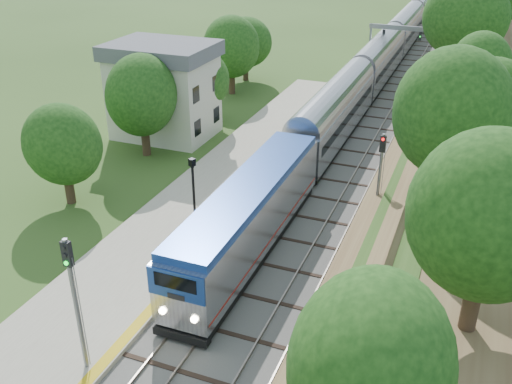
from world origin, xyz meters
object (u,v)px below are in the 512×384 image
at_px(signal_gantry, 406,39).
at_px(train, 392,47).
at_px(signal_platform, 74,292).
at_px(lamppost_far, 194,201).
at_px(signal_farside, 380,172).
at_px(station_building, 164,89).

height_order(signal_gantry, train, signal_gantry).
height_order(train, signal_platform, signal_platform).
distance_m(train, lamppost_far, 47.45).
distance_m(lamppost_far, signal_farside, 11.10).
bearing_deg(lamppost_far, station_building, 125.15).
bearing_deg(station_building, signal_platform, -67.21).
relative_size(train, lamppost_far, 23.46).
xyz_separation_m(lamppost_far, signal_platform, (0.73, -11.69, 1.74)).
relative_size(station_building, signal_gantry, 1.02).
xyz_separation_m(station_building, lamppost_far, (10.36, -14.72, -1.54)).
height_order(train, lamppost_far, lamppost_far).
bearing_deg(signal_farside, signal_platform, -118.64).
height_order(signal_platform, signal_farside, signal_platform).
relative_size(signal_gantry, lamppost_far, 1.73).
xyz_separation_m(station_building, signal_farside, (20.20, -9.75, -0.15)).
xyz_separation_m(train, lamppost_far, (-3.63, -47.31, 0.40)).
bearing_deg(signal_platform, station_building, 112.79).
relative_size(station_building, lamppost_far, 1.77).
distance_m(station_building, lamppost_far, 18.07).
distance_m(signal_gantry, signal_farside, 34.96).
relative_size(signal_gantry, signal_platform, 1.32).
distance_m(train, signal_platform, 59.11).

